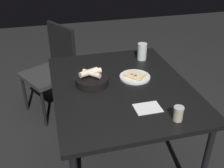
{
  "coord_description": "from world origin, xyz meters",
  "views": [
    {
      "loc": [
        -0.46,
        -1.52,
        1.67
      ],
      "look_at": [
        -0.08,
        -0.05,
        0.79
      ],
      "focal_mm": 42.14,
      "sensor_mm": 36.0,
      "label": 1
    }
  ],
  "objects_px": {
    "dining_table": "(121,92)",
    "beer_glass": "(142,53)",
    "bread_basket": "(92,80)",
    "pepper_shaker": "(178,114)",
    "chair_near": "(54,65)",
    "pizza_plate": "(135,76)"
  },
  "relations": [
    {
      "from": "pizza_plate",
      "to": "beer_glass",
      "type": "xyz_separation_m",
      "value": [
        0.16,
        0.29,
        0.05
      ]
    },
    {
      "from": "pizza_plate",
      "to": "chair_near",
      "type": "height_order",
      "value": "chair_near"
    },
    {
      "from": "dining_table",
      "to": "chair_near",
      "type": "xyz_separation_m",
      "value": [
        -0.43,
        0.94,
        -0.17
      ]
    },
    {
      "from": "pizza_plate",
      "to": "pepper_shaker",
      "type": "xyz_separation_m",
      "value": [
        0.07,
        -0.54,
        0.03
      ]
    },
    {
      "from": "bread_basket",
      "to": "chair_near",
      "type": "height_order",
      "value": "chair_near"
    },
    {
      "from": "pizza_plate",
      "to": "bread_basket",
      "type": "xyz_separation_m",
      "value": [
        -0.32,
        -0.01,
        0.03
      ]
    },
    {
      "from": "chair_near",
      "to": "pizza_plate",
      "type": "bearing_deg",
      "value": -57.31
    },
    {
      "from": "dining_table",
      "to": "chair_near",
      "type": "relative_size",
      "value": 1.29
    },
    {
      "from": "beer_glass",
      "to": "chair_near",
      "type": "height_order",
      "value": "chair_near"
    },
    {
      "from": "bread_basket",
      "to": "pepper_shaker",
      "type": "distance_m",
      "value": 0.65
    },
    {
      "from": "pizza_plate",
      "to": "chair_near",
      "type": "relative_size",
      "value": 0.25
    },
    {
      "from": "dining_table",
      "to": "bread_basket",
      "type": "xyz_separation_m",
      "value": [
        -0.19,
        0.06,
        0.1
      ]
    },
    {
      "from": "dining_table",
      "to": "chair_near",
      "type": "distance_m",
      "value": 1.04
    },
    {
      "from": "pepper_shaker",
      "to": "chair_near",
      "type": "height_order",
      "value": "chair_near"
    },
    {
      "from": "dining_table",
      "to": "beer_glass",
      "type": "height_order",
      "value": "beer_glass"
    },
    {
      "from": "dining_table",
      "to": "beer_glass",
      "type": "bearing_deg",
      "value": 51.73
    },
    {
      "from": "dining_table",
      "to": "beer_glass",
      "type": "relative_size",
      "value": 8.28
    },
    {
      "from": "pizza_plate",
      "to": "chair_near",
      "type": "bearing_deg",
      "value": 122.69
    },
    {
      "from": "pizza_plate",
      "to": "beer_glass",
      "type": "height_order",
      "value": "beer_glass"
    },
    {
      "from": "bread_basket",
      "to": "pepper_shaker",
      "type": "height_order",
      "value": "bread_basket"
    },
    {
      "from": "beer_glass",
      "to": "chair_near",
      "type": "relative_size",
      "value": 0.16
    },
    {
      "from": "bread_basket",
      "to": "chair_near",
      "type": "xyz_separation_m",
      "value": [
        -0.23,
        0.88,
        -0.27
      ]
    }
  ]
}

